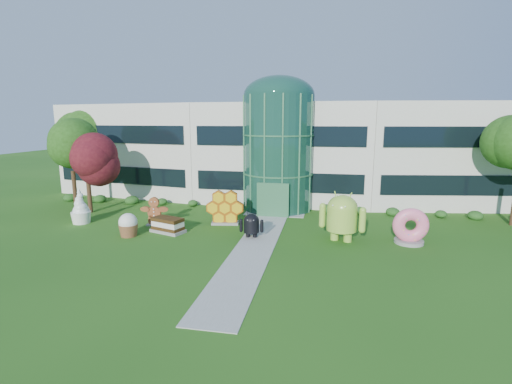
% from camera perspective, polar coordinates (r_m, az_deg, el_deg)
% --- Properties ---
extents(ground, '(140.00, 140.00, 0.00)m').
position_cam_1_polar(ground, '(21.86, -0.92, -9.76)').
color(ground, '#215114').
rests_on(ground, ground).
extents(building, '(46.00, 15.00, 9.30)m').
position_cam_1_polar(building, '(38.36, 4.63, 6.33)').
color(building, beige).
rests_on(building, ground).
extents(atrium, '(6.00, 6.00, 9.80)m').
position_cam_1_polar(atrium, '(32.40, 3.44, 5.94)').
color(atrium, '#194738').
rests_on(atrium, ground).
extents(walkway, '(2.40, 20.00, 0.04)m').
position_cam_1_polar(walkway, '(23.69, 0.09, -8.03)').
color(walkway, '#9E9E93').
rests_on(walkway, ground).
extents(tree_red, '(4.00, 4.00, 6.00)m').
position_cam_1_polar(tree_red, '(34.17, -24.45, 2.02)').
color(tree_red, '#3F0C14').
rests_on(tree_red, ground).
extents(trees_backdrop, '(52.00, 8.00, 8.40)m').
position_cam_1_polar(trees_backdrop, '(33.46, 3.66, 4.89)').
color(trees_backdrop, '#1F4411').
rests_on(trees_backdrop, ground).
extents(android_green, '(3.61, 2.89, 3.57)m').
position_cam_1_polar(android_green, '(24.58, 13.10, -3.33)').
color(android_green, '#94C33E').
rests_on(android_green, ground).
extents(android_black, '(1.77, 1.27, 1.91)m').
position_cam_1_polar(android_black, '(24.75, -0.71, -4.93)').
color(android_black, black).
rests_on(android_black, ground).
extents(donut, '(2.30, 1.18, 2.35)m').
position_cam_1_polar(donut, '(25.56, 22.61, -4.77)').
color(donut, '#E0556E').
rests_on(donut, ground).
extents(gingerbread, '(2.43, 1.19, 2.15)m').
position_cam_1_polar(gingerbread, '(28.73, -15.37, -2.83)').
color(gingerbread, brown).
rests_on(gingerbread, ground).
extents(ice_cream_sandwich, '(2.64, 1.89, 1.06)m').
position_cam_1_polar(ice_cream_sandwich, '(26.75, -13.42, -4.96)').
color(ice_cream_sandwich, black).
rests_on(ice_cream_sandwich, ground).
extents(honeycomb, '(3.11, 1.53, 2.34)m').
position_cam_1_polar(honeycomb, '(28.04, -4.79, -2.61)').
color(honeycomb, gold).
rests_on(honeycomb, ground).
extents(froyo, '(1.90, 1.90, 2.66)m').
position_cam_1_polar(froyo, '(31.14, -25.43, -1.98)').
color(froyo, white).
rests_on(froyo, ground).
extents(cupcake, '(1.55, 1.55, 1.60)m').
position_cam_1_polar(cupcake, '(26.56, -19.06, -4.78)').
color(cupcake, white).
rests_on(cupcake, ground).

